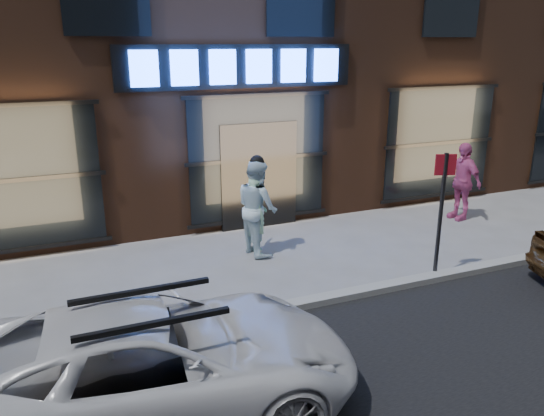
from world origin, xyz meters
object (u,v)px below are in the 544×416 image
at_px(man_cap, 257,207).
at_px(passerby, 462,181).
at_px(man_bowtie, 257,215).
at_px(white_suv, 152,363).
at_px(sign_post, 442,204).

distance_m(man_cap, passerby, 5.27).
bearing_deg(man_bowtie, white_suv, 153.80).
relative_size(man_cap, sign_post, 0.84).
height_order(man_cap, passerby, man_cap).
distance_m(man_cap, sign_post, 3.50).
bearing_deg(white_suv, man_bowtie, -29.65).
bearing_deg(sign_post, man_bowtie, 156.55).
xyz_separation_m(man_bowtie, white_suv, (-2.83, -4.06, -0.15)).
bearing_deg(passerby, white_suv, -67.90).
distance_m(man_bowtie, passerby, 5.29).
bearing_deg(passerby, man_bowtie, -93.40).
height_order(passerby, white_suv, passerby).
bearing_deg(man_bowtie, man_cap, -15.21).
height_order(white_suv, sign_post, sign_post).
relative_size(passerby, white_suv, 0.39).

